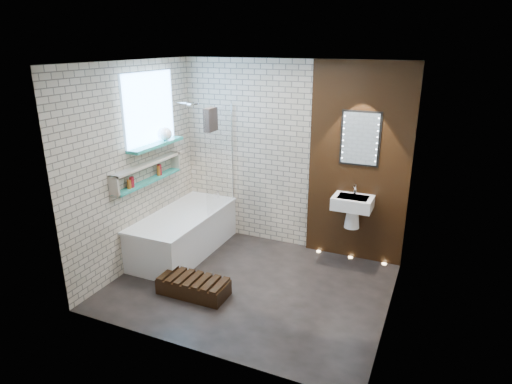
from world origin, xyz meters
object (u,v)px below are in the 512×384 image
at_px(bathtub, 184,232).
at_px(led_mirror, 360,139).
at_px(bath_screen, 220,159).
at_px(washbasin, 353,207).
at_px(walnut_step, 194,287).

relative_size(bathtub, led_mirror, 2.49).
relative_size(bath_screen, washbasin, 2.41).
distance_m(bath_screen, led_mirror, 1.89).
bearing_deg(bathtub, washbasin, 16.01).
bearing_deg(washbasin, walnut_step, -134.24).
height_order(bath_screen, walnut_step, bath_screen).
relative_size(bath_screen, led_mirror, 2.00).
relative_size(led_mirror, walnut_step, 0.86).
xyz_separation_m(bathtub, bath_screen, (0.35, 0.44, 0.99)).
distance_m(washbasin, led_mirror, 0.88).
bearing_deg(walnut_step, bathtub, 127.56).
height_order(bath_screen, led_mirror, led_mirror).
bearing_deg(bathtub, led_mirror, 19.78).
height_order(bathtub, washbasin, washbasin).
height_order(bath_screen, washbasin, bath_screen).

